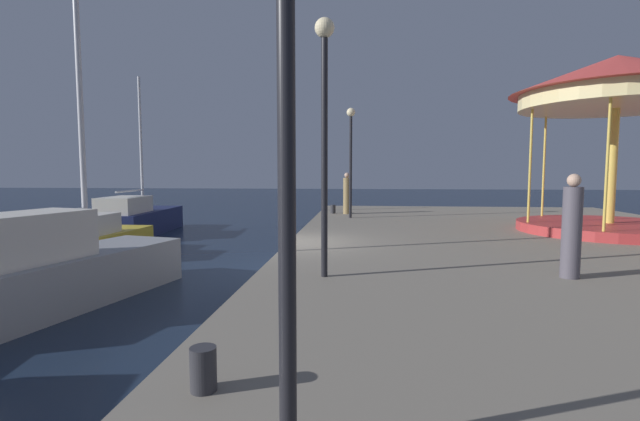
% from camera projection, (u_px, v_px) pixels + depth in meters
% --- Properties ---
extents(ground_plane, '(120.00, 120.00, 0.00)m').
position_uv_depth(ground_plane, '(288.00, 270.00, 12.82)').
color(ground_plane, '#162338').
extents(quay_dock, '(14.68, 27.30, 0.80)m').
position_uv_depth(quay_dock, '(561.00, 261.00, 12.11)').
color(quay_dock, gray).
rests_on(quay_dock, ground).
extents(sailboat_grey, '(2.97, 5.83, 8.01)m').
position_uv_depth(sailboat_grey, '(56.00, 270.00, 9.26)').
color(sailboat_grey, gray).
rests_on(sailboat_grey, ground).
extents(sailboat_navy, '(2.33, 5.67, 6.97)m').
position_uv_depth(sailboat_navy, '(137.00, 219.00, 20.06)').
color(sailboat_navy, '#19214C').
rests_on(sailboat_navy, ground).
extents(motorboat_yellow, '(1.70, 4.03, 1.45)m').
position_uv_depth(motorboat_yellow, '(98.00, 241.00, 14.60)').
color(motorboat_yellow, gold).
rests_on(motorboat_yellow, ground).
extents(carousel, '(6.38, 6.38, 5.62)m').
position_uv_depth(carousel, '(616.00, 100.00, 14.44)').
color(carousel, '#B23333').
rests_on(carousel, quay_dock).
extents(lamp_post_near_edge, '(0.36, 0.36, 4.28)m').
position_uv_depth(lamp_post_near_edge, '(286.00, 19.00, 2.88)').
color(lamp_post_near_edge, black).
rests_on(lamp_post_near_edge, quay_dock).
extents(lamp_post_mid_promenade, '(0.36, 0.36, 4.72)m').
position_uv_depth(lamp_post_mid_promenade, '(324.00, 104.00, 8.29)').
color(lamp_post_mid_promenade, black).
rests_on(lamp_post_mid_promenade, quay_dock).
extents(lamp_post_far_end, '(0.36, 0.36, 4.61)m').
position_uv_depth(lamp_post_far_end, '(351.00, 144.00, 19.11)').
color(lamp_post_far_end, black).
rests_on(lamp_post_far_end, quay_dock).
extents(bollard_north, '(0.24, 0.24, 0.40)m').
position_uv_depth(bollard_north, '(333.00, 209.00, 21.43)').
color(bollard_north, '#2D2D33').
rests_on(bollard_north, quay_dock).
extents(bollard_center, '(0.24, 0.24, 0.40)m').
position_uv_depth(bollard_center, '(203.00, 369.00, 4.09)').
color(bollard_center, '#2D2D33').
rests_on(bollard_center, quay_dock).
extents(person_near_carousel, '(0.34, 0.34, 1.91)m').
position_uv_depth(person_near_carousel, '(347.00, 194.00, 21.16)').
color(person_near_carousel, '#937A4C').
rests_on(person_near_carousel, quay_dock).
extents(person_far_corner, '(0.34, 0.34, 1.93)m').
position_uv_depth(person_far_corner, '(572.00, 229.00, 8.39)').
color(person_far_corner, '#514C56').
rests_on(person_far_corner, quay_dock).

